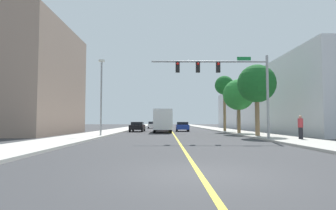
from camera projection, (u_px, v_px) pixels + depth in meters
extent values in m
plane|color=#38383A|center=(171.00, 130.00, 49.70)|extent=(192.00, 192.00, 0.00)
cube|color=beige|center=(123.00, 129.00, 49.62)|extent=(3.96, 168.00, 0.15)
cube|color=#B2ADA3|center=(219.00, 129.00, 49.79)|extent=(3.96, 168.00, 0.15)
cube|color=yellow|center=(171.00, 130.00, 49.70)|extent=(0.16, 144.00, 0.01)
cube|color=gray|center=(2.00, 80.00, 31.87)|extent=(15.13, 14.72, 12.58)
cube|color=silver|center=(311.00, 98.00, 36.20)|extent=(11.76, 25.67, 9.04)
cube|color=silver|center=(260.00, 110.00, 60.72)|extent=(14.95, 17.32, 7.90)
cylinder|color=gray|center=(268.00, 97.00, 21.75)|extent=(0.20, 0.20, 6.60)
cylinder|color=gray|center=(209.00, 62.00, 21.87)|extent=(9.19, 0.14, 0.14)
cube|color=black|center=(218.00, 67.00, 21.85)|extent=(0.32, 0.24, 0.84)
sphere|color=red|center=(218.00, 64.00, 21.73)|extent=(0.20, 0.20, 0.20)
cube|color=black|center=(198.00, 67.00, 21.84)|extent=(0.32, 0.24, 0.84)
sphere|color=red|center=(198.00, 64.00, 21.71)|extent=(0.20, 0.20, 0.20)
cube|color=black|center=(178.00, 67.00, 21.82)|extent=(0.32, 0.24, 0.84)
sphere|color=red|center=(178.00, 64.00, 21.70)|extent=(0.20, 0.20, 0.20)
cube|color=#147233|center=(244.00, 59.00, 21.92)|extent=(1.10, 0.04, 0.28)
cylinder|color=gray|center=(101.00, 99.00, 26.73)|extent=(0.16, 0.16, 7.13)
cube|color=beige|center=(102.00, 61.00, 26.95)|extent=(0.56, 0.28, 0.20)
cylinder|color=brown|center=(257.00, 109.00, 26.13)|extent=(0.42, 0.42, 4.96)
sphere|color=#195B23|center=(257.00, 84.00, 26.28)|extent=(3.63, 3.63, 3.63)
cone|color=#195B23|center=(269.00, 85.00, 26.12)|extent=(0.64, 1.70, 1.45)
cone|color=#195B23|center=(253.00, 87.00, 27.36)|extent=(1.72, 0.47, 1.25)
cone|color=#195B23|center=(245.00, 86.00, 26.26)|extent=(0.44, 1.60, 1.62)
cone|color=#195B23|center=(262.00, 84.00, 25.20)|extent=(1.71, 0.65, 1.77)
cylinder|color=brown|center=(239.00, 114.00, 32.62)|extent=(0.40, 0.40, 4.52)
sphere|color=#287F33|center=(238.00, 95.00, 32.76)|extent=(3.67, 3.67, 3.67)
cone|color=#287F33|center=(248.00, 96.00, 32.63)|extent=(0.60, 1.69, 1.97)
cone|color=#287F33|center=(237.00, 97.00, 33.84)|extent=(1.83, 0.69, 1.45)
cone|color=#287F33|center=(229.00, 96.00, 32.80)|extent=(0.50, 1.37, 1.68)
cone|color=#287F33|center=(240.00, 95.00, 31.65)|extent=(1.71, 0.55, 1.17)
cylinder|color=brown|center=(225.00, 108.00, 39.19)|extent=(0.38, 0.38, 6.51)
sphere|color=#195B23|center=(224.00, 85.00, 39.38)|extent=(2.70, 2.70, 2.70)
cone|color=#195B23|center=(230.00, 87.00, 39.46)|extent=(0.55, 1.24, 1.23)
cone|color=#195B23|center=(224.00, 87.00, 40.17)|extent=(1.22, 0.60, 1.38)
cone|color=#195B23|center=(219.00, 86.00, 39.21)|extent=(0.61, 1.19, 1.32)
cone|color=#195B23|center=(225.00, 86.00, 38.57)|extent=(1.59, 0.66, 1.32)
cube|color=#1E389E|center=(182.00, 127.00, 41.62)|extent=(1.96, 3.96, 0.69)
cube|color=black|center=(182.00, 123.00, 41.50)|extent=(1.70, 1.91, 0.40)
cylinder|color=black|center=(177.00, 129.00, 43.02)|extent=(0.23, 0.64, 0.64)
cylinder|color=black|center=(187.00, 129.00, 43.00)|extent=(0.23, 0.64, 0.64)
cylinder|color=black|center=(177.00, 129.00, 40.20)|extent=(0.23, 0.64, 0.64)
cylinder|color=black|center=(189.00, 129.00, 40.18)|extent=(0.23, 0.64, 0.64)
cube|color=black|center=(137.00, 127.00, 40.29)|extent=(1.99, 4.58, 0.66)
cube|color=black|center=(137.00, 123.00, 40.39)|extent=(1.72, 2.01, 0.44)
cylinder|color=black|center=(142.00, 130.00, 38.54)|extent=(0.23, 0.64, 0.64)
cylinder|color=black|center=(130.00, 130.00, 38.56)|extent=(0.23, 0.64, 0.64)
cylinder|color=black|center=(144.00, 129.00, 41.98)|extent=(0.23, 0.64, 0.64)
cylinder|color=black|center=(133.00, 129.00, 41.99)|extent=(0.23, 0.64, 0.64)
cube|color=white|center=(152.00, 125.00, 60.16)|extent=(2.07, 4.62, 0.63)
cube|color=black|center=(152.00, 123.00, 59.85)|extent=(1.74, 2.36, 0.50)
cylinder|color=black|center=(149.00, 127.00, 61.81)|extent=(0.25, 0.65, 0.64)
cylinder|color=black|center=(156.00, 127.00, 61.91)|extent=(0.25, 0.65, 0.64)
cylinder|color=black|center=(148.00, 127.00, 58.38)|extent=(0.25, 0.65, 0.64)
cylinder|color=black|center=(156.00, 127.00, 58.48)|extent=(0.25, 0.65, 0.64)
cube|color=red|center=(162.00, 127.00, 46.07)|extent=(1.94, 3.94, 0.57)
cube|color=black|center=(162.00, 124.00, 45.80)|extent=(1.66, 2.01, 0.50)
cylinder|color=black|center=(157.00, 128.00, 47.41)|extent=(0.24, 0.65, 0.64)
cylinder|color=black|center=(167.00, 128.00, 47.48)|extent=(0.24, 0.65, 0.64)
cylinder|color=black|center=(157.00, 129.00, 44.63)|extent=(0.24, 0.65, 0.64)
cylinder|color=black|center=(167.00, 129.00, 44.70)|extent=(0.24, 0.65, 0.64)
cube|color=silver|center=(162.00, 123.00, 41.37)|extent=(2.45, 2.55, 1.60)
cube|color=silver|center=(163.00, 119.00, 36.96)|extent=(2.54, 6.47, 2.62)
cylinder|color=black|center=(155.00, 128.00, 41.29)|extent=(0.30, 0.91, 0.90)
cylinder|color=black|center=(169.00, 128.00, 41.36)|extent=(0.30, 0.91, 0.90)
cylinder|color=black|center=(154.00, 130.00, 35.24)|extent=(0.30, 0.91, 0.90)
cylinder|color=black|center=(171.00, 130.00, 35.31)|extent=(0.30, 0.91, 0.90)
cylinder|color=black|center=(301.00, 133.00, 21.16)|extent=(0.32, 0.32, 0.88)
cylinder|color=#B23338|center=(300.00, 123.00, 21.21)|extent=(0.38, 0.38, 0.70)
sphere|color=tan|center=(300.00, 117.00, 21.24)|extent=(0.24, 0.24, 0.24)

